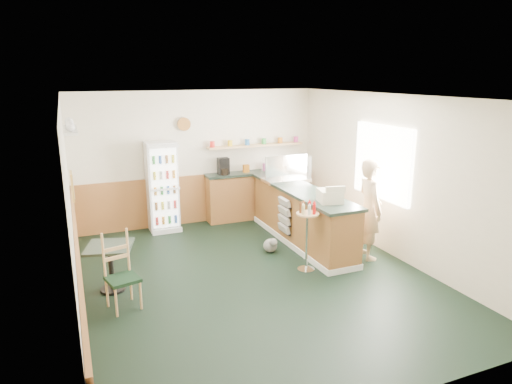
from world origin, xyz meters
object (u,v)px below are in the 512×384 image
display_case (286,169)px  condiment_stand (307,227)px  cafe_table (110,259)px  cafe_chair (121,268)px  drinks_fridge (163,187)px  cash_register (330,196)px  shopkeeper (369,209)px

display_case → condiment_stand: bearing=-105.9°
cafe_table → cafe_chair: cafe_chair is taller
drinks_fridge → display_case: size_ratio=2.01×
cash_register → condiment_stand: bearing=-145.7°
display_case → cafe_chair: 3.85m
cafe_chair → cash_register: bearing=-10.0°
cafe_chair → drinks_fridge: bearing=53.9°
cash_register → cafe_chair: 3.37m
shopkeeper → condiment_stand: (-1.21, -0.08, -0.12)m
cash_register → cafe_chair: cash_register is taller
drinks_fridge → cafe_table: 2.67m
shopkeeper → drinks_fridge: bearing=56.4°
condiment_stand → cafe_chair: bearing=-178.8°
drinks_fridge → condiment_stand: (1.67, -2.79, -0.15)m
display_case → cash_register: display_case is taller
cash_register → shopkeeper: shopkeeper is taller
cash_register → cafe_table: cash_register is taller
drinks_fridge → cafe_chair: (-1.14, -2.85, -0.34)m
shopkeeper → cafe_chair: 4.02m
display_case → cash_register: (0.00, -1.58, -0.14)m
cash_register → condiment_stand: (-0.51, -0.20, -0.39)m
drinks_fridge → shopkeeper: drinks_fridge is taller
shopkeeper → cafe_chair: size_ratio=1.63×
condiment_stand → cash_register: bearing=21.3°
drinks_fridge → condiment_stand: 3.25m
drinks_fridge → display_case: drinks_fridge is taller
cafe_table → drinks_fridge: bearing=62.3°
cash_register → cafe_chair: (-3.31, -0.26, -0.57)m
display_case → drinks_fridge: bearing=154.9°
drinks_fridge → shopkeeper: 3.95m
cash_register → shopkeeper: size_ratio=0.22×
cafe_table → cafe_chair: 0.52m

